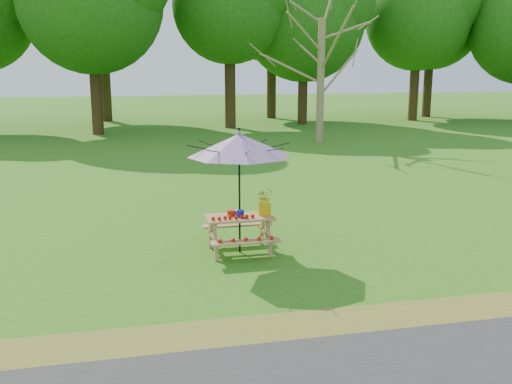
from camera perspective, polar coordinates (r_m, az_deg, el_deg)
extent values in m
plane|color=#2C6E15|center=(9.81, -19.33, -7.84)|extent=(120.00, 120.00, 0.00)
cube|color=olive|center=(7.27, -21.84, -15.33)|extent=(120.00, 1.20, 0.01)
cylinder|color=#947250|center=(25.50, 6.48, 10.93)|extent=(0.42, 0.42, 5.34)
cube|color=#A27549|center=(10.19, -1.65, -2.55)|extent=(1.20, 0.62, 0.04)
cube|color=#A27549|center=(9.75, -1.02, -5.01)|extent=(1.20, 0.22, 0.04)
cube|color=#A27549|center=(10.79, -2.20, -3.30)|extent=(1.20, 0.22, 0.04)
cylinder|color=black|center=(10.08, -1.66, 0.06)|extent=(0.04, 0.04, 2.25)
cone|color=#1C6FA1|center=(9.94, -1.69, 4.71)|extent=(1.87, 1.87, 0.39)
sphere|color=#1C6FA1|center=(9.91, -1.70, 5.95)|extent=(0.08, 0.08, 0.08)
cube|color=#AC260D|center=(10.22, -2.49, -2.11)|extent=(0.14, 0.12, 0.10)
cylinder|color=#1515AB|center=(10.11, -1.56, -2.18)|extent=(0.13, 0.13, 0.13)
cube|color=beige|center=(10.34, -2.12, -2.01)|extent=(0.13, 0.13, 0.07)
cylinder|color=#DBA00B|center=(10.23, 0.88, -1.71)|extent=(0.23, 0.23, 0.23)
imported|color=yellow|center=(10.18, 0.89, -0.48)|extent=(0.38, 0.35, 0.34)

